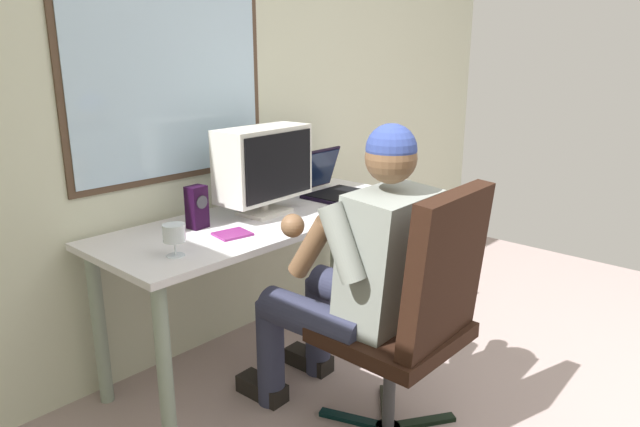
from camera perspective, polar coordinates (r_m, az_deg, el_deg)
wall_rear at (r=3.08m, az=-7.24°, el=12.71°), size 4.55×0.08×2.65m
desk at (r=2.78m, az=-5.07°, el=-2.15°), size 1.68×0.63×0.74m
office_chair at (r=2.18m, az=9.62°, el=-9.12°), size 0.56×0.58×1.04m
person_seated at (r=2.30m, az=3.62°, el=-5.77°), size 0.54×0.81×1.25m
crt_monitor at (r=2.73m, az=-5.67°, el=4.89°), size 0.48×0.24×0.42m
laptop at (r=3.14m, az=0.67°, el=3.07°), size 0.35×0.34×0.24m
wine_glass at (r=2.25m, az=-14.31°, el=-2.04°), size 0.09×0.09×0.13m
desk_speaker at (r=2.59m, az=-12.16°, el=0.65°), size 0.09×0.08×0.19m
cd_case at (r=2.48m, az=-8.74°, el=-2.01°), size 0.16×0.15×0.01m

